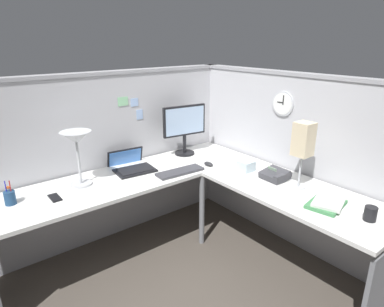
% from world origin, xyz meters
% --- Properties ---
extents(ground_plane, '(6.80, 6.80, 0.00)m').
position_xyz_m(ground_plane, '(0.00, 0.00, 0.00)').
color(ground_plane, '#4C443D').
extents(cubicle_wall_back, '(2.57, 0.12, 1.58)m').
position_xyz_m(cubicle_wall_back, '(-0.36, 0.87, 0.79)').
color(cubicle_wall_back, '#B2B2B7').
rests_on(cubicle_wall_back, ground).
extents(cubicle_wall_right, '(0.12, 2.37, 1.58)m').
position_xyz_m(cubicle_wall_right, '(0.87, -0.27, 0.79)').
color(cubicle_wall_right, '#B2B2B7').
rests_on(cubicle_wall_right, ground).
extents(desk, '(2.35, 2.15, 0.73)m').
position_xyz_m(desk, '(-0.15, -0.05, 0.63)').
color(desk, white).
rests_on(desk, ground).
extents(monitor, '(0.46, 0.20, 0.50)m').
position_xyz_m(monitor, '(0.33, 0.64, 1.02)').
color(monitor, black).
rests_on(monitor, desk).
extents(laptop, '(0.38, 0.41, 0.22)m').
position_xyz_m(laptop, '(-0.29, 0.63, 0.75)').
color(laptop, black).
rests_on(laptop, desk).
extents(keyboard, '(0.44, 0.17, 0.02)m').
position_xyz_m(keyboard, '(-0.01, 0.26, 0.74)').
color(keyboard, '#38383D').
rests_on(keyboard, desk).
extents(computer_mouse, '(0.06, 0.10, 0.03)m').
position_xyz_m(computer_mouse, '(0.30, 0.24, 0.75)').
color(computer_mouse, '#232326').
rests_on(computer_mouse, desk).
extents(desk_lamp_dome, '(0.24, 0.24, 0.44)m').
position_xyz_m(desk_lamp_dome, '(-0.79, 0.55, 1.09)').
color(desk_lamp_dome, '#B7BABF').
rests_on(desk_lamp_dome, desk).
extents(pen_cup, '(0.08, 0.08, 0.18)m').
position_xyz_m(pen_cup, '(-1.31, 0.54, 0.78)').
color(pen_cup, navy).
rests_on(pen_cup, desk).
extents(cell_phone, '(0.07, 0.14, 0.01)m').
position_xyz_m(cell_phone, '(-1.03, 0.44, 0.73)').
color(cell_phone, black).
rests_on(cell_phone, desk).
extents(office_phone, '(0.20, 0.21, 0.11)m').
position_xyz_m(office_phone, '(0.52, -0.35, 0.77)').
color(office_phone, '#38383D').
rests_on(office_phone, desk).
extents(book_stack, '(0.33, 0.27, 0.04)m').
position_xyz_m(book_stack, '(0.43, -0.88, 0.75)').
color(book_stack, '#3F7F4C').
rests_on(book_stack, desk).
extents(desk_lamp_paper, '(0.13, 0.13, 0.53)m').
position_xyz_m(desk_lamp_paper, '(0.54, -0.57, 1.11)').
color(desk_lamp_paper, '#B7BABF').
rests_on(desk_lamp_paper, desk).
extents(coffee_mug, '(0.08, 0.08, 0.10)m').
position_xyz_m(coffee_mug, '(0.47, -1.16, 0.78)').
color(coffee_mug, black).
rests_on(coffee_mug, desk).
extents(tissue_box, '(0.12, 0.12, 0.09)m').
position_xyz_m(tissue_box, '(0.48, -0.07, 0.78)').
color(tissue_box, silver).
rests_on(tissue_box, desk).
extents(wall_clock, '(0.04, 0.22, 0.22)m').
position_xyz_m(wall_clock, '(0.82, -0.16, 1.31)').
color(wall_clock, '#B7BABF').
extents(pinned_note_leftmost, '(0.08, 0.00, 0.07)m').
position_xyz_m(pinned_note_leftmost, '(-0.12, 0.82, 1.29)').
color(pinned_note_leftmost, '#99B7E5').
extents(pinned_note_middle, '(0.10, 0.00, 0.08)m').
position_xyz_m(pinned_note_middle, '(-0.23, 0.82, 1.31)').
color(pinned_note_middle, '#8CCC99').
extents(pinned_note_rightmost, '(0.07, 0.00, 0.09)m').
position_xyz_m(pinned_note_rightmost, '(-0.07, 0.82, 1.16)').
color(pinned_note_rightmost, '#99B7E5').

